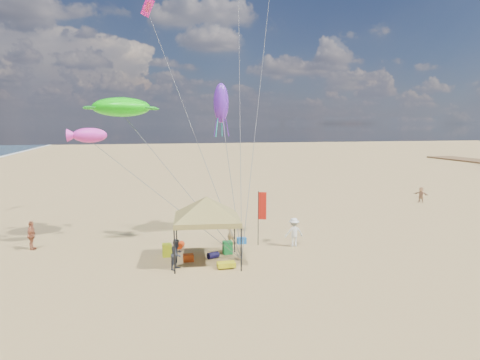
{
  "coord_description": "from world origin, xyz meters",
  "views": [
    {
      "loc": [
        -5.8,
        -21.31,
        7.25
      ],
      "look_at": [
        0.0,
        3.0,
        4.0
      ],
      "focal_mm": 32.44,
      "sensor_mm": 36.0,
      "label": 1
    }
  ],
  "objects_px": {
    "chair_yellow": "(167,250)",
    "person_far_c": "(421,195)",
    "canopy_tent": "(206,199)",
    "feather_flag": "(261,209)",
    "person_near_b": "(177,254)",
    "person_far_a": "(31,235)",
    "chair_green": "(228,248)",
    "person_near_c": "(294,232)",
    "person_near_a": "(231,232)",
    "cooler_red": "(188,258)",
    "cooler_blue": "(242,241)",
    "beach_cart": "(226,265)"
  },
  "relations": [
    {
      "from": "chair_yellow",
      "to": "person_far_c",
      "type": "bearing_deg",
      "value": 25.0
    },
    {
      "from": "canopy_tent",
      "to": "feather_flag",
      "type": "xyz_separation_m",
      "value": [
        3.67,
        2.44,
        -1.19
      ]
    },
    {
      "from": "canopy_tent",
      "to": "person_near_b",
      "type": "distance_m",
      "value": 3.17
    },
    {
      "from": "canopy_tent",
      "to": "person_far_a",
      "type": "relative_size",
      "value": 3.84
    },
    {
      "from": "chair_green",
      "to": "person_far_a",
      "type": "bearing_deg",
      "value": 162.69
    },
    {
      "from": "person_near_c",
      "to": "canopy_tent",
      "type": "bearing_deg",
      "value": 16.14
    },
    {
      "from": "person_near_c",
      "to": "person_far_c",
      "type": "relative_size",
      "value": 1.19
    },
    {
      "from": "chair_yellow",
      "to": "person_near_c",
      "type": "xyz_separation_m",
      "value": [
        7.46,
        0.21,
        0.52
      ]
    },
    {
      "from": "person_near_b",
      "to": "person_far_a",
      "type": "distance_m",
      "value": 9.53
    },
    {
      "from": "chair_yellow",
      "to": "person_near_a",
      "type": "height_order",
      "value": "person_near_a"
    },
    {
      "from": "feather_flag",
      "to": "person_far_c",
      "type": "distance_m",
      "value": 21.15
    },
    {
      "from": "cooler_red",
      "to": "person_far_c",
      "type": "xyz_separation_m",
      "value": [
        23.04,
        12.37,
        0.54
      ]
    },
    {
      "from": "person_near_b",
      "to": "person_near_a",
      "type": "bearing_deg",
      "value": -6.49
    },
    {
      "from": "feather_flag",
      "to": "cooler_red",
      "type": "distance_m",
      "value": 5.45
    },
    {
      "from": "cooler_blue",
      "to": "person_near_c",
      "type": "distance_m",
      "value": 3.23
    },
    {
      "from": "feather_flag",
      "to": "cooler_blue",
      "type": "height_order",
      "value": "feather_flag"
    },
    {
      "from": "canopy_tent",
      "to": "chair_green",
      "type": "height_order",
      "value": "canopy_tent"
    },
    {
      "from": "canopy_tent",
      "to": "cooler_red",
      "type": "height_order",
      "value": "canopy_tent"
    },
    {
      "from": "person_near_b",
      "to": "person_far_c",
      "type": "bearing_deg",
      "value": -22.44
    },
    {
      "from": "beach_cart",
      "to": "person_near_b",
      "type": "height_order",
      "value": "person_near_b"
    },
    {
      "from": "beach_cart",
      "to": "person_near_c",
      "type": "bearing_deg",
      "value": 31.96
    },
    {
      "from": "canopy_tent",
      "to": "person_near_c",
      "type": "bearing_deg",
      "value": 17.24
    },
    {
      "from": "person_near_b",
      "to": "person_far_a",
      "type": "bearing_deg",
      "value": 93.61
    },
    {
      "from": "cooler_blue",
      "to": "person_far_c",
      "type": "distance_m",
      "value": 21.77
    },
    {
      "from": "cooler_red",
      "to": "cooler_blue",
      "type": "bearing_deg",
      "value": 36.97
    },
    {
      "from": "cooler_red",
      "to": "cooler_blue",
      "type": "relative_size",
      "value": 1.0
    },
    {
      "from": "person_far_c",
      "to": "cooler_blue",
      "type": "bearing_deg",
      "value": -95.52
    },
    {
      "from": "feather_flag",
      "to": "person_near_c",
      "type": "relative_size",
      "value": 1.9
    },
    {
      "from": "cooler_blue",
      "to": "chair_green",
      "type": "relative_size",
      "value": 0.77
    },
    {
      "from": "person_near_a",
      "to": "person_near_c",
      "type": "height_order",
      "value": "person_near_c"
    },
    {
      "from": "feather_flag",
      "to": "chair_yellow",
      "type": "relative_size",
      "value": 4.7
    },
    {
      "from": "beach_cart",
      "to": "chair_green",
      "type": "bearing_deg",
      "value": 76.71
    },
    {
      "from": "beach_cart",
      "to": "cooler_red",
      "type": "bearing_deg",
      "value": 137.58
    },
    {
      "from": "canopy_tent",
      "to": "person_far_a",
      "type": "distance_m",
      "value": 10.87
    },
    {
      "from": "chair_green",
      "to": "beach_cart",
      "type": "xyz_separation_m",
      "value": [
        -0.58,
        -2.45,
        -0.15
      ]
    },
    {
      "from": "cooler_red",
      "to": "person_far_a",
      "type": "bearing_deg",
      "value": 153.57
    },
    {
      "from": "person_far_a",
      "to": "beach_cart",
      "type": "bearing_deg",
      "value": -111.04
    },
    {
      "from": "person_near_b",
      "to": "person_near_c",
      "type": "bearing_deg",
      "value": -32.94
    },
    {
      "from": "beach_cart",
      "to": "person_far_a",
      "type": "bearing_deg",
      "value": 150.44
    },
    {
      "from": "canopy_tent",
      "to": "chair_green",
      "type": "xyz_separation_m",
      "value": [
        1.36,
        1.22,
        -3.03
      ]
    },
    {
      "from": "cooler_red",
      "to": "cooler_blue",
      "type": "distance_m",
      "value": 4.46
    },
    {
      "from": "beach_cart",
      "to": "person_far_a",
      "type": "xyz_separation_m",
      "value": [
        -10.3,
        5.84,
        0.65
      ]
    },
    {
      "from": "feather_flag",
      "to": "person_far_a",
      "type": "height_order",
      "value": "feather_flag"
    },
    {
      "from": "person_far_a",
      "to": "person_near_b",
      "type": "bearing_deg",
      "value": -115.82
    },
    {
      "from": "cooler_red",
      "to": "person_near_a",
      "type": "bearing_deg",
      "value": 41.28
    },
    {
      "from": "feather_flag",
      "to": "beach_cart",
      "type": "distance_m",
      "value": 5.08
    },
    {
      "from": "beach_cart",
      "to": "canopy_tent",
      "type": "bearing_deg",
      "value": 122.33
    },
    {
      "from": "cooler_red",
      "to": "chair_yellow",
      "type": "bearing_deg",
      "value": 132.06
    },
    {
      "from": "person_near_a",
      "to": "beach_cart",
      "type": "bearing_deg",
      "value": 53.49
    },
    {
      "from": "person_near_b",
      "to": "person_far_c",
      "type": "relative_size",
      "value": 1.07
    }
  ]
}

